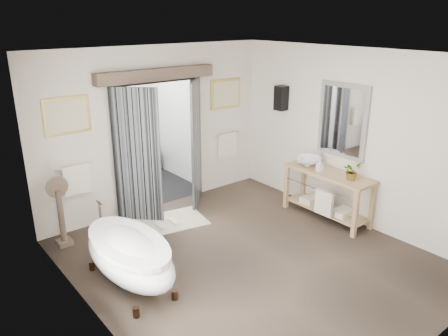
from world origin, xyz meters
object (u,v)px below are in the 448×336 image
Objects in this scene: clawfoot_tub at (129,255)px; rug at (170,222)px; vanity at (327,191)px; basin at (308,162)px.

rug is at bearing 42.16° from clawfoot_tub.
clawfoot_tub is at bearing -137.84° from rug.
rug is (1.37, 1.24, -0.43)m from clawfoot_tub.
vanity reaches higher than rug.
basin reaches higher than rug.
rug is at bearing 132.76° from basin.
rug is 2.63m from basin.
vanity is 3.42× the size of basin.
basin is (2.19, -1.12, 0.92)m from rug.
vanity is at bearing -35.42° from rug.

